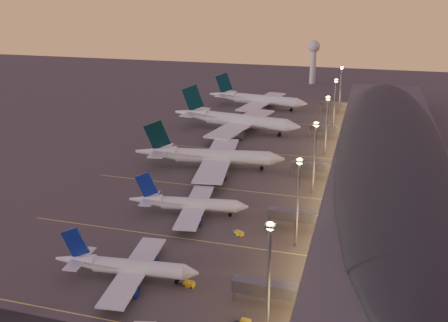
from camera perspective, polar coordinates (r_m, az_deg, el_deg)
ground at (r=151.94m, az=-5.52°, el=-7.74°), size 700.00×700.00×0.00m
airliner_narrow_south at (r=127.95m, az=-11.11°, el=-11.78°), size 36.98×33.23×13.20m
airliner_narrow_north at (r=159.68m, az=-4.09°, el=-4.91°), size 38.63×34.83×13.80m
airliner_wide_near at (r=199.71m, az=-1.67°, el=0.54°), size 60.62×55.78×19.42m
airliner_wide_mid at (r=253.34m, az=1.27°, el=4.70°), size 68.98×63.50×22.10m
airliner_wide_far at (r=305.23m, az=3.78°, el=7.03°), size 63.06×58.02×20.20m
terminal_building at (r=207.06m, az=18.34°, el=1.34°), size 56.35×255.00×17.46m
light_masts at (r=197.86m, az=11.17°, el=3.81°), size 2.20×217.20×25.90m
radar_tower at (r=390.65m, az=10.20°, el=11.87°), size 9.00×9.00×32.50m
lane_markings at (r=186.39m, az=-1.02°, el=-2.46°), size 90.00×180.36×0.00m
baggage_tug_a at (r=112.89m, az=2.29°, el=-17.84°), size 3.38×1.67×0.97m
baggage_tug_b at (r=124.95m, az=-4.22°, el=-13.80°), size 4.12×2.10×1.18m
baggage_tug_c at (r=147.91m, az=1.60°, el=-8.21°), size 4.12×3.04×1.15m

